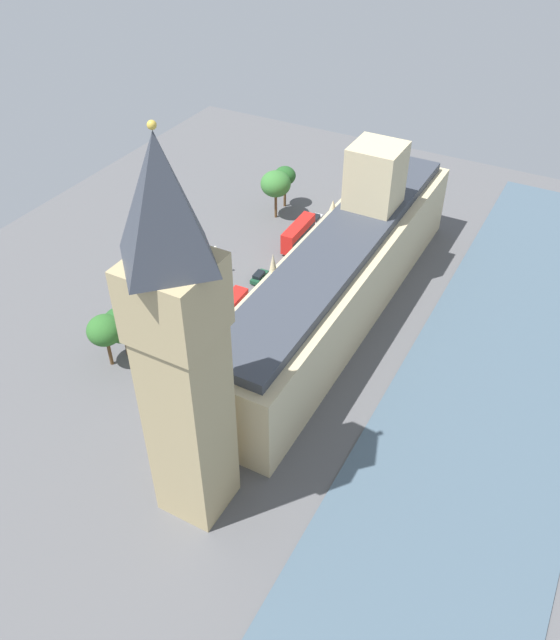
{
  "coord_description": "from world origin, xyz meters",
  "views": [
    {
      "loc": [
        -35.15,
        81.52,
        69.13
      ],
      "look_at": [
        1.0,
        14.98,
        7.96
      ],
      "focal_mm": 36.18,
      "sensor_mm": 36.0,
      "label": 1
    }
  ],
  "objects": [
    {
      "name": "ground_plane",
      "position": [
        0.0,
        0.0,
        0.0
      ],
      "size": [
        141.97,
        141.97,
        0.0
      ],
      "primitive_type": "plane",
      "color": "#565659"
    },
    {
      "name": "river_thames",
      "position": [
        -30.58,
        0.0,
        0.12
      ],
      "size": [
        28.14,
        127.77,
        0.25
      ],
      "primitive_type": "cube",
      "color": "#475B6B",
      "rests_on": "ground"
    },
    {
      "name": "parliament_building",
      "position": [
        -1.99,
        -1.45,
        7.87
      ],
      "size": [
        13.95,
        71.97,
        25.66
      ],
      "color": "#CCBA8E",
      "rests_on": "ground"
    },
    {
      "name": "clock_tower",
      "position": [
        -2.47,
        42.79,
        25.54
      ],
      "size": [
        8.56,
        8.56,
        49.44
      ],
      "color": "tan",
      "rests_on": "ground"
    },
    {
      "name": "car_silver_by_river_gate",
      "position": [
        14.74,
        -25.59,
        0.89
      ],
      "size": [
        2.22,
        4.75,
        1.74
      ],
      "rotation": [
        0.0,
        0.0,
        3.22
      ],
      "color": "#B7B7BC",
      "rests_on": "ground"
    },
    {
      "name": "double_decker_bus_under_trees",
      "position": [
        13.96,
        -16.4,
        2.63
      ],
      "size": [
        2.84,
        10.55,
        4.75
      ],
      "rotation": [
        0.0,
        0.0,
        3.16
      ],
      "color": "red",
      "rests_on": "ground"
    },
    {
      "name": "car_dark_green_opposite_hall",
      "position": [
        14.63,
        -2.09,
        0.89
      ],
      "size": [
        1.92,
        4.42,
        1.74
      ],
      "rotation": [
        0.0,
        0.0,
        3.18
      ],
      "color": "#19472D",
      "rests_on": "ground"
    },
    {
      "name": "double_decker_bus_leading",
      "position": [
        12.72,
        11.88,
        2.63
      ],
      "size": [
        2.95,
        10.58,
        4.75
      ],
      "rotation": [
        0.0,
        0.0,
        3.18
      ],
      "color": "red",
      "rests_on": "ground"
    },
    {
      "name": "car_white_midblock",
      "position": [
        14.43,
        20.21,
        0.89
      ],
      "size": [
        1.95,
        4.33,
        1.74
      ],
      "rotation": [
        0.0,
        0.0,
        3.18
      ],
      "color": "silver",
      "rests_on": "ground"
    },
    {
      "name": "car_yellow_cab_kerbside",
      "position": [
        13.45,
        28.96,
        0.89
      ],
      "size": [
        1.98,
        4.74,
        1.74
      ],
      "rotation": [
        0.0,
        0.0,
        0.03
      ],
      "color": "gold",
      "rests_on": "ground"
    },
    {
      "name": "pedestrian_far_end",
      "position": [
        7.09,
        -11.46,
        0.75
      ],
      "size": [
        0.63,
        0.69,
        1.66
      ],
      "rotation": [
        0.0,
        0.0,
        3.62
      ],
      "color": "navy",
      "rests_on": "ground"
    },
    {
      "name": "plane_tree_corner",
      "position": [
        22.88,
        25.63,
        6.15
      ],
      "size": [
        6.42,
        6.42,
        8.9
      ],
      "color": "brown",
      "rests_on": "ground"
    },
    {
      "name": "plane_tree_near_tower",
      "position": [
        23.8,
        -29.16,
        7.11
      ],
      "size": [
        4.61,
        4.61,
        9.16
      ],
      "color": "brown",
      "rests_on": "ground"
    },
    {
      "name": "plane_tree_trailing",
      "position": [
        23.2,
        -24.01,
        7.71
      ],
      "size": [
        6.26,
        6.26,
        10.41
      ],
      "color": "brown",
      "rests_on": "ground"
    },
    {
      "name": "plane_tree_slot_10",
      "position": [
        23.74,
        28.58,
        6.82
      ],
      "size": [
        5.5,
        5.5,
        9.21
      ],
      "color": "brown",
      "rests_on": "ground"
    },
    {
      "name": "street_lamp_slot_11",
      "position": [
        22.6,
        -0.15,
        4.3
      ],
      "size": [
        0.56,
        0.56,
        6.14
      ],
      "color": "black",
      "rests_on": "ground"
    }
  ]
}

